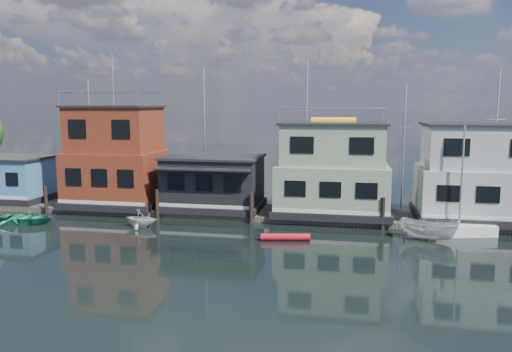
% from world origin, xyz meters
% --- Properties ---
extents(ground, '(160.00, 160.00, 0.00)m').
position_xyz_m(ground, '(0.00, 0.00, 0.00)').
color(ground, black).
rests_on(ground, ground).
extents(dock, '(48.00, 5.00, 0.40)m').
position_xyz_m(dock, '(0.00, 12.00, 0.20)').
color(dock, '#595147').
rests_on(dock, ground).
extents(houseboat_blue, '(6.40, 4.90, 3.66)m').
position_xyz_m(houseboat_blue, '(-18.00, 12.00, 2.21)').
color(houseboat_blue, black).
rests_on(houseboat_blue, dock).
extents(houseboat_red, '(7.40, 5.90, 11.86)m').
position_xyz_m(houseboat_red, '(-8.50, 12.00, 4.10)').
color(houseboat_red, black).
rests_on(houseboat_red, dock).
extents(houseboat_dark, '(7.40, 6.10, 4.06)m').
position_xyz_m(houseboat_dark, '(-0.50, 11.98, 2.42)').
color(houseboat_dark, black).
rests_on(houseboat_dark, dock).
extents(houseboat_green, '(8.40, 5.90, 7.03)m').
position_xyz_m(houseboat_green, '(8.50, 12.00, 3.55)').
color(houseboat_green, black).
rests_on(houseboat_green, dock).
extents(houseboat_white, '(8.40, 5.90, 6.66)m').
position_xyz_m(houseboat_white, '(18.50, 12.00, 3.54)').
color(houseboat_white, black).
rests_on(houseboat_white, dock).
extents(pilings, '(42.28, 0.28, 2.20)m').
position_xyz_m(pilings, '(-0.33, 9.20, 1.10)').
color(pilings, '#2D2116').
rests_on(pilings, ground).
extents(background_masts, '(36.40, 0.16, 12.00)m').
position_xyz_m(background_masts, '(4.76, 18.00, 5.55)').
color(background_masts, silver).
rests_on(background_masts, ground).
extents(dinghy_teal, '(3.96, 2.90, 0.80)m').
position_xyz_m(dinghy_teal, '(-12.60, 6.30, 0.40)').
color(dinghy_teal, '#258A6B').
rests_on(dinghy_teal, ground).
extents(dinghy_white, '(2.47, 2.17, 1.23)m').
position_xyz_m(dinghy_white, '(-4.26, 6.83, 0.62)').
color(dinghy_white, silver).
rests_on(dinghy_white, ground).
extents(motorboat, '(3.84, 2.48, 1.39)m').
position_xyz_m(motorboat, '(14.65, 7.01, 0.69)').
color(motorboat, silver).
rests_on(motorboat, ground).
extents(day_sailer, '(4.71, 2.56, 7.06)m').
position_xyz_m(day_sailer, '(16.75, 8.75, 0.42)').
color(day_sailer, white).
rests_on(day_sailer, ground).
extents(red_kayak, '(3.09, 1.01, 0.45)m').
position_xyz_m(red_kayak, '(5.96, 5.28, 0.22)').
color(red_kayak, red).
rests_on(red_kayak, ground).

